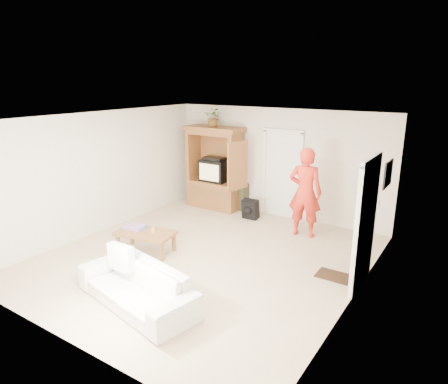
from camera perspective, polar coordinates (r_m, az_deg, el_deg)
The scene contains 19 objects.
floor at distance 7.65m, azimuth -2.76°, elevation -9.31°, with size 6.00×6.00×0.00m, color tan.
ceiling at distance 6.95m, azimuth -3.05°, elevation 10.46°, with size 6.00×6.00×0.00m, color white.
wall_back at distance 9.71m, azimuth 7.61°, elevation 4.14°, with size 5.50×5.50×0.00m, color silver.
wall_front at distance 5.22m, azimuth -22.83°, elevation -7.44°, with size 5.50×5.50×0.00m, color silver.
wall_left at distance 9.05m, azimuth -17.14°, elevation 2.70°, with size 6.00×6.00×0.00m, color silver.
wall_right at distance 6.07m, azimuth 18.66°, elevation -3.80°, with size 6.00×6.00×0.00m, color silver.
armoire at distance 10.28m, azimuth -1.24°, elevation 2.70°, with size 1.82×1.14×2.10m.
door_back at distance 9.68m, azimuth 8.27°, elevation 2.38°, with size 0.85×0.05×2.04m, color white.
doorway_right at distance 6.71m, azimuth 19.59°, elevation -4.52°, with size 0.05×0.90×2.04m, color black.
framed_picture at distance 7.78m, azimuth 22.39°, elevation 2.40°, with size 0.03×0.60×0.48m, color black.
doormat at distance 7.21m, azimuth 15.51°, elevation -11.49°, with size 0.60×0.40×0.02m, color #382316.
plant at distance 10.03m, azimuth -1.50°, elevation 10.62°, with size 0.42×0.36×0.46m, color #4C7238.
man at distance 8.53m, azimuth 11.51°, elevation -0.07°, with size 0.70×0.46×1.91m, color red.
sofa at distance 6.19m, azimuth -12.40°, elevation -12.99°, with size 2.08×0.81×0.61m, color white.
coffee_table at distance 7.89m, azimuth -11.13°, elevation -5.94°, with size 1.21×0.81×0.41m.
towel at distance 8.05m, azimuth -12.62°, elevation -4.87°, with size 0.38×0.28×0.08m, color #E94D84.
candle at distance 7.79m, azimuth -10.11°, elevation -5.36°, with size 0.08×0.08×0.10m, color tan.
backpack_black at distance 9.58m, azimuth 3.80°, elevation -2.52°, with size 0.38×0.22×0.46m, color black, non-canonical shape.
backpack_olive at distance 10.24m, azimuth 2.36°, elevation -0.63°, with size 0.36×0.27×0.69m, color #47442B, non-canonical shape.
Camera 1 is at (4.10, -5.58, 3.26)m, focal length 32.00 mm.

